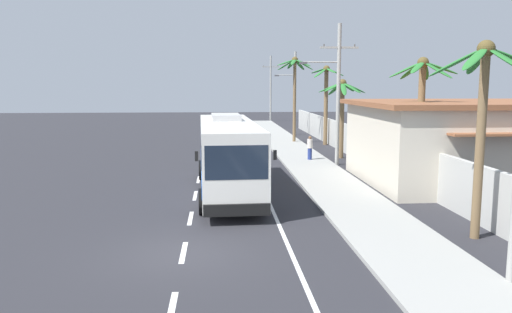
% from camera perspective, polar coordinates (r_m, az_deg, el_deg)
% --- Properties ---
extents(ground_plane, '(160.00, 160.00, 0.00)m').
position_cam_1_polar(ground_plane, '(15.86, -8.14, -10.63)').
color(ground_plane, '#28282D').
extents(sidewalk_kerb, '(3.20, 90.00, 0.14)m').
position_cam_1_polar(sidewalk_kerb, '(26.11, 8.46, -3.05)').
color(sidewalk_kerb, '#999993').
rests_on(sidewalk_kerb, ground).
extents(lane_markings, '(3.41, 71.00, 0.01)m').
position_cam_1_polar(lane_markings, '(30.07, -2.36, -1.63)').
color(lane_markings, white).
rests_on(lane_markings, ground).
extents(boundary_wall, '(0.24, 60.00, 2.16)m').
position_cam_1_polar(boundary_wall, '(30.76, 13.78, 0.39)').
color(boundary_wall, '#B2B2AD').
rests_on(boundary_wall, ground).
extents(coach_bus_foreground, '(3.20, 11.83, 3.62)m').
position_cam_1_polar(coach_bus_foreground, '(23.91, -3.19, 0.42)').
color(coach_bus_foreground, silver).
rests_on(coach_bus_foreground, ground).
extents(motorcycle_beside_bus, '(0.56, 1.96, 1.67)m').
position_cam_1_polar(motorcycle_beside_bus, '(33.90, -0.22, 0.62)').
color(motorcycle_beside_bus, black).
rests_on(motorcycle_beside_bus, ground).
extents(pedestrian_near_kerb, '(0.36, 0.36, 1.56)m').
position_cam_1_polar(pedestrian_near_kerb, '(33.81, 6.07, 1.03)').
color(pedestrian_near_kerb, navy).
rests_on(pedestrian_near_kerb, sidewalk_kerb).
extents(utility_pole_mid, '(3.65, 0.24, 8.80)m').
position_cam_1_polar(utility_pole_mid, '(32.33, 9.06, 7.32)').
color(utility_pole_mid, '#9E9E99').
rests_on(utility_pole_mid, ground).
extents(utility_pole_far, '(3.33, 0.24, 8.35)m').
position_cam_1_polar(utility_pole_far, '(51.72, 4.31, 7.39)').
color(utility_pole_far, '#9E9E99').
rests_on(utility_pole_far, ground).
extents(utility_pole_distant, '(2.43, 0.24, 9.04)m').
position_cam_1_polar(utility_pole_distant, '(71.20, 1.65, 7.77)').
color(utility_pole_distant, '#9E9E99').
rests_on(utility_pole_distant, ground).
extents(palm_nearest, '(3.30, 3.41, 7.45)m').
position_cam_1_polar(palm_nearest, '(44.41, 4.36, 8.68)').
color(palm_nearest, brown).
rests_on(palm_nearest, ground).
extents(palm_second, '(3.42, 3.44, 6.47)m').
position_cam_1_polar(palm_second, '(17.91, 24.13, 5.79)').
color(palm_second, brown).
rests_on(palm_second, ground).
extents(palm_third, '(3.28, 3.17, 5.45)m').
position_cam_1_polar(palm_third, '(35.48, 9.62, 6.02)').
color(palm_third, brown).
rests_on(palm_third, ground).
extents(palm_fourth, '(3.36, 3.01, 6.40)m').
position_cam_1_polar(palm_fourth, '(26.39, 18.08, 6.24)').
color(palm_fourth, brown).
rests_on(palm_fourth, ground).
extents(palm_farthest, '(2.79, 3.09, 6.66)m').
position_cam_1_polar(palm_farthest, '(43.36, 7.87, 7.17)').
color(palm_farthest, brown).
rests_on(palm_farthest, ground).
extents(roadside_building, '(14.24, 9.89, 4.23)m').
position_cam_1_polar(roadside_building, '(29.15, 25.28, 1.51)').
color(roadside_building, beige).
rests_on(roadside_building, ground).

